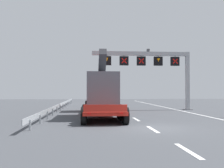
{
  "coord_description": "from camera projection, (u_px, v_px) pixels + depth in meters",
  "views": [
    {
      "loc": [
        -3.64,
        -15.51,
        2.15
      ],
      "look_at": [
        -1.5,
        10.52,
        2.82
      ],
      "focal_mm": 43.58,
      "sensor_mm": 36.0,
      "label": 1
    }
  ],
  "objects": [
    {
      "name": "guardrail_left",
      "position": [
        61.0,
        105.0,
        31.28
      ],
      "size": [
        0.13,
        36.4,
        0.76
      ],
      "color": "#999EA3",
      "rests_on": "ground"
    },
    {
      "name": "overhead_lane_gantry",
      "position": [
        152.0,
        63.0,
        30.75
      ],
      "size": [
        11.36,
        0.9,
        6.9
      ],
      "color": "#9EA0A5",
      "rests_on": "ground"
    },
    {
      "name": "lane_markings",
      "position": [
        118.0,
        108.0,
        34.0
      ],
      "size": [
        0.2,
        51.36,
        0.01
      ],
      "color": "silver",
      "rests_on": "ground"
    },
    {
      "name": "ground",
      "position": [
        153.0,
        128.0,
        15.7
      ],
      "size": [
        112.0,
        112.0,
        0.0
      ],
      "primitive_type": "plane",
      "color": "#424449"
    },
    {
      "name": "heavy_haul_truck_red",
      "position": [
        101.0,
        93.0,
        24.59
      ],
      "size": [
        3.04,
        14.07,
        5.3
      ],
      "color": "red",
      "rests_on": "ground"
    },
    {
      "name": "edge_line_right",
      "position": [
        185.0,
        112.0,
        28.16
      ],
      "size": [
        0.2,
        63.0,
        0.01
      ],
      "primitive_type": "cube",
      "color": "silver",
      "rests_on": "ground"
    }
  ]
}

